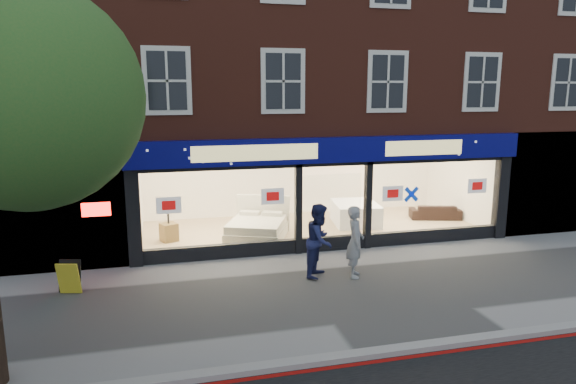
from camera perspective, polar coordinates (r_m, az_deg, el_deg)
name	(u,v)px	position (r m, az deg, el deg)	size (l,w,h in m)	color
ground	(375,288)	(12.42, 9.68, -10.50)	(120.00, 120.00, 0.00)	gray
kerb_line	(446,352)	(9.93, 17.18, -16.64)	(60.00, 0.10, 0.01)	#8C0A07
kerb_stone	(441,344)	(10.06, 16.59, -15.89)	(60.00, 0.25, 0.12)	gray
showroom_floor	(311,229)	(17.09, 2.59, -4.11)	(11.00, 4.50, 0.10)	tan
building	(298,27)	(18.21, 1.14, 17.87)	(19.00, 8.26, 10.30)	maroon
display_bed	(258,227)	(15.85, -3.40, -3.93)	(2.34, 2.54, 1.16)	beige
bedside_table	(169,232)	(15.89, -13.09, -4.36)	(0.45, 0.45, 0.55)	brown
mattress_stack	(355,213)	(17.62, 7.48, -2.35)	(1.68, 2.00, 0.72)	white
sofa	(435,211)	(18.89, 16.03, -2.10)	(1.74, 0.68, 0.51)	black
a_board	(69,277)	(12.85, -23.13, -8.70)	(0.50, 0.32, 0.77)	gold
pedestrian_grey	(355,241)	(12.84, 7.47, -5.47)	(0.65, 0.43, 1.79)	#919398
pedestrian_blue	(320,240)	(12.78, 3.54, -5.37)	(0.89, 0.70, 1.84)	#1C204E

